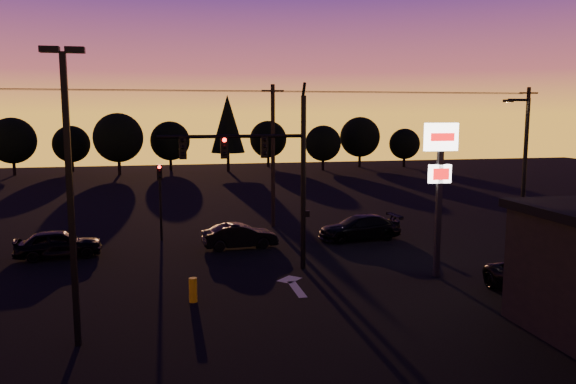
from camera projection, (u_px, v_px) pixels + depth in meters
name	position (u px, v px, depth m)	size (l,w,h in m)	color
ground	(290.00, 298.00, 22.10)	(120.00, 120.00, 0.00)	black
lane_arrow	(293.00, 284.00, 23.81)	(1.20, 3.10, 0.01)	beige
traffic_signal_mast	(269.00, 164.00, 25.25)	(6.79, 0.52, 8.58)	black
secondary_signal	(160.00, 191.00, 31.75)	(0.30, 0.31, 4.35)	black
parking_lot_light	(69.00, 178.00, 16.87)	(1.25, 0.30, 9.14)	black
pylon_sign	(440.00, 167.00, 24.35)	(1.50, 0.28, 6.80)	black
streetlight	(523.00, 166.00, 29.75)	(1.55, 0.35, 8.00)	black
utility_pole_1	(273.00, 155.00, 35.42)	(1.40, 0.26, 9.00)	black
utility_pole_2	(525.00, 151.00, 39.24)	(1.40, 0.26, 9.00)	black
power_wires	(273.00, 91.00, 34.87)	(36.00, 1.22, 0.07)	black
bollard	(193.00, 290.00, 21.56)	(0.32, 0.32, 0.95)	gold
tree_0	(12.00, 141.00, 65.23)	(5.36, 5.36, 6.74)	black
tree_1	(71.00, 144.00, 69.49)	(4.54, 4.54, 5.71)	black
tree_2	(118.00, 138.00, 65.80)	(5.77, 5.78, 7.26)	black
tree_3	(170.00, 141.00, 71.03)	(4.95, 4.95, 6.22)	black
tree_4	(228.00, 124.00, 69.31)	(4.18, 4.18, 9.50)	black
tree_5	(268.00, 139.00, 75.72)	(4.95, 4.95, 6.22)	black
tree_6	(323.00, 143.00, 71.23)	(4.54, 4.54, 5.71)	black
tree_7	(360.00, 137.00, 75.32)	(5.36, 5.36, 6.74)	black
tree_8	(404.00, 144.00, 75.75)	(4.12, 4.12, 5.19)	black
car_left	(58.00, 244.00, 28.21)	(1.68, 4.17, 1.42)	black
car_mid	(240.00, 236.00, 30.23)	(1.39, 3.99, 1.31)	black
car_right	(359.00, 227.00, 32.30)	(1.95, 4.80, 1.39)	black
suv_parked	(537.00, 284.00, 21.73)	(2.21, 4.80, 1.33)	black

